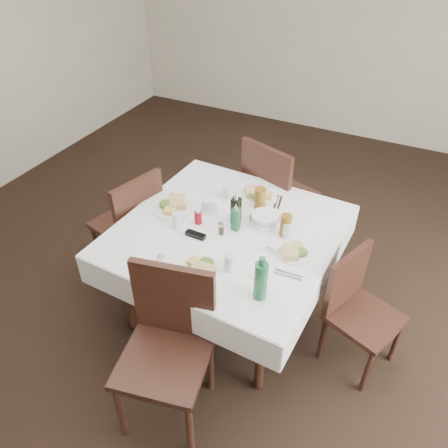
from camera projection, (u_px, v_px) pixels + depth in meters
name	position (u px, v px, depth m)	size (l,w,h in m)	color
ground_plane	(226.00, 310.00, 3.39)	(7.00, 7.00, 0.00)	black
room_shell	(227.00, 96.00, 2.35)	(6.04, 7.04, 2.80)	#BCB29F
dining_table	(228.00, 237.00, 3.01)	(1.50, 1.50, 0.76)	black
chair_north	(274.00, 190.00, 3.66)	(0.63, 0.63, 1.04)	black
chair_south	(169.00, 337.00, 2.47)	(0.57, 0.57, 1.02)	black
chair_east	(356.00, 303.00, 2.80)	(0.52, 0.52, 0.85)	black
chair_west	(132.00, 220.00, 3.41)	(0.55, 0.55, 0.95)	black
meal_north	(258.00, 195.00, 3.25)	(0.27, 0.27, 0.06)	white
meal_south	(202.00, 268.00, 2.63)	(0.27, 0.27, 0.06)	white
meal_east	(295.00, 252.00, 2.75)	(0.23, 0.23, 0.05)	white
meal_west	(173.00, 206.00, 3.14)	(0.29, 0.29, 0.06)	white
side_plate_a	(216.00, 199.00, 3.25)	(0.16, 0.16, 0.01)	white
side_plate_b	(261.00, 273.00, 2.62)	(0.14, 0.14, 0.01)	white
water_n	(227.00, 192.00, 3.23)	(0.06, 0.06, 0.12)	silver
water_s	(230.00, 263.00, 2.61)	(0.06, 0.06, 0.12)	silver
water_e	(287.00, 230.00, 2.87)	(0.06, 0.06, 0.11)	silver
water_w	(177.00, 220.00, 2.95)	(0.06, 0.06, 0.11)	silver
iced_tea_a	(260.00, 199.00, 3.10)	(0.08, 0.08, 0.17)	brown
iced_tea_b	(286.00, 225.00, 2.87)	(0.08, 0.08, 0.16)	brown
bread_basket	(265.00, 219.00, 3.00)	(0.21, 0.21, 0.07)	silver
oil_cruet_dark	(236.00, 209.00, 2.97)	(0.06, 0.06, 0.24)	black
oil_cruet_green	(236.00, 218.00, 2.91)	(0.05, 0.05, 0.21)	#1D5F36
ketchup_bottle	(198.00, 217.00, 2.99)	(0.05, 0.05, 0.11)	#9C0916
salt_shaker	(220.00, 228.00, 2.91)	(0.04, 0.04, 0.08)	white
pepper_shaker	(221.00, 229.00, 2.90)	(0.04, 0.04, 0.08)	#3B2D1E
coffee_mug	(208.00, 206.00, 3.11)	(0.15, 0.14, 0.10)	white
sunglasses	(196.00, 235.00, 2.89)	(0.14, 0.05, 0.03)	black
green_bottle	(261.00, 280.00, 2.40)	(0.08, 0.08, 0.29)	#1D5F36
sugar_caddy	(274.00, 248.00, 2.77)	(0.08, 0.05, 0.04)	white
cutlery_n	(278.00, 202.00, 3.21)	(0.07, 0.18, 0.01)	silver
cutlery_s	(159.00, 263.00, 2.69)	(0.09, 0.17, 0.01)	silver
cutlery_e	(288.00, 275.00, 2.61)	(0.18, 0.05, 0.01)	silver
cutlery_w	(178.00, 197.00, 3.27)	(0.16, 0.07, 0.01)	silver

